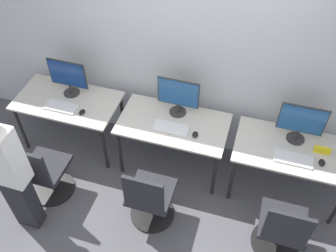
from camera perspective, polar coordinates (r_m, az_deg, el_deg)
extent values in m
plane|color=#4C4C51|center=(4.40, -0.50, -8.97)|extent=(20.00, 20.00, 0.00)
cube|color=#B7BCC1|center=(3.94, 2.82, 12.05)|extent=(12.00, 0.05, 2.80)
cube|color=#BCB7AD|center=(4.48, -15.12, 3.74)|extent=(1.19, 0.66, 0.02)
cylinder|color=black|center=(4.83, -21.47, -0.36)|extent=(0.04, 0.04, 0.68)
cylinder|color=black|center=(4.35, -9.63, -3.43)|extent=(0.04, 0.04, 0.68)
cylinder|color=black|center=(5.14, -18.27, 3.94)|extent=(0.04, 0.04, 0.68)
cylinder|color=black|center=(4.68, -6.92, 1.52)|extent=(0.04, 0.04, 0.68)
cylinder|color=#2D2D2D|center=(4.54, -14.45, 4.94)|extent=(0.19, 0.19, 0.01)
cylinder|color=#2D2D2D|center=(4.51, -14.59, 5.53)|extent=(0.04, 0.04, 0.11)
cube|color=#2D2D2D|center=(4.38, -15.08, 7.70)|extent=(0.46, 0.01, 0.34)
cube|color=navy|center=(4.37, -15.13, 7.63)|extent=(0.43, 0.01, 0.32)
cube|color=silver|center=(4.38, -15.97, 2.82)|extent=(0.38, 0.17, 0.02)
ellipsoid|color=black|center=(4.26, -12.96, 2.09)|extent=(0.06, 0.09, 0.03)
cylinder|color=black|center=(4.55, -17.01, -9.06)|extent=(0.48, 0.48, 0.03)
cylinder|color=black|center=(4.39, -17.56, -7.59)|extent=(0.04, 0.04, 0.36)
cube|color=#232328|center=(4.24, -18.17, -5.93)|extent=(0.44, 0.44, 0.05)
cube|color=#232328|center=(3.96, -20.39, -5.91)|extent=(0.40, 0.04, 0.44)
cube|color=#232328|center=(4.10, -21.20, -10.54)|extent=(0.25, 0.16, 0.75)
cube|color=white|center=(3.57, -24.16, -4.20)|extent=(0.36, 0.20, 0.66)
cube|color=#BCB7AD|center=(4.06, 0.81, 0.33)|extent=(1.19, 0.66, 0.02)
cylinder|color=black|center=(4.28, -7.32, -4.01)|extent=(0.04, 0.04, 0.68)
cylinder|color=black|center=(4.08, 7.06, -7.44)|extent=(0.04, 0.04, 0.68)
cylinder|color=black|center=(4.62, -4.75, 1.04)|extent=(0.04, 0.04, 0.68)
cylinder|color=black|center=(4.44, 8.55, -1.87)|extent=(0.04, 0.04, 0.68)
cylinder|color=#2D2D2D|center=(4.16, 1.50, 2.17)|extent=(0.19, 0.19, 0.01)
cylinder|color=#2D2D2D|center=(4.12, 1.51, 2.79)|extent=(0.04, 0.04, 0.11)
cube|color=#2D2D2D|center=(3.98, 1.59, 5.08)|extent=(0.46, 0.01, 0.34)
cube|color=navy|center=(3.97, 1.56, 5.00)|extent=(0.43, 0.01, 0.32)
cube|color=silver|center=(3.98, 0.46, -0.31)|extent=(0.38, 0.17, 0.02)
ellipsoid|color=black|center=(3.92, 4.16, -1.30)|extent=(0.06, 0.09, 0.03)
cylinder|color=black|center=(4.18, -2.39, -13.10)|extent=(0.48, 0.48, 0.03)
cylinder|color=black|center=(4.02, -2.48, -11.67)|extent=(0.04, 0.04, 0.36)
cube|color=#232328|center=(3.84, -2.57, -10.04)|extent=(0.44, 0.44, 0.05)
cube|color=#232328|center=(3.54, -3.77, -10.43)|extent=(0.40, 0.04, 0.44)
cube|color=#BCB7AD|center=(4.02, 18.63, -3.51)|extent=(1.19, 0.66, 0.02)
cylinder|color=black|center=(4.08, 9.67, -8.01)|extent=(0.04, 0.04, 0.68)
cylinder|color=black|center=(4.43, 10.94, -2.39)|extent=(0.04, 0.04, 0.68)
cylinder|color=#2D2D2D|center=(4.11, 18.83, -1.82)|extent=(0.19, 0.19, 0.01)
cylinder|color=#2D2D2D|center=(4.06, 19.03, -1.23)|extent=(0.04, 0.04, 0.11)
cube|color=#2D2D2D|center=(3.92, 19.77, 0.95)|extent=(0.46, 0.01, 0.34)
cube|color=navy|center=(3.91, 19.77, 0.86)|extent=(0.43, 0.01, 0.32)
cube|color=silver|center=(3.91, 18.58, -4.77)|extent=(0.38, 0.17, 0.02)
ellipsoid|color=black|center=(3.97, 22.40, -5.18)|extent=(0.06, 0.09, 0.03)
cylinder|color=black|center=(4.16, 15.89, -16.71)|extent=(0.48, 0.48, 0.03)
cylinder|color=black|center=(3.99, 16.47, -15.41)|extent=(0.04, 0.04, 0.36)
cube|color=#232328|center=(3.82, 17.12, -13.91)|extent=(0.44, 0.44, 0.05)
cube|color=#232328|center=(3.51, 17.71, -14.67)|extent=(0.40, 0.04, 0.44)
cube|color=yellow|center=(4.04, 22.44, -3.43)|extent=(0.16, 0.03, 0.08)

